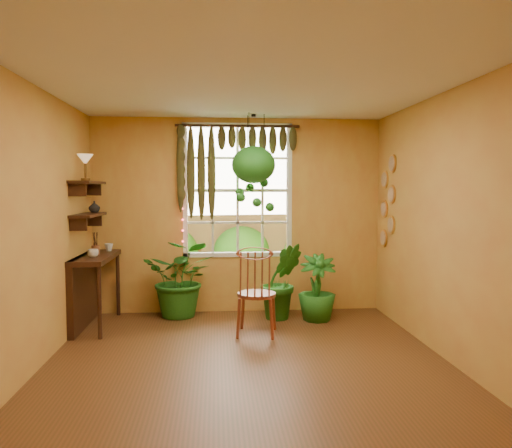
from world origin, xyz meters
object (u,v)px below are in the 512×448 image
(counter_ledge, at_px, (87,283))
(hanging_basket, at_px, (254,171))
(windsor_chair, at_px, (256,305))
(potted_plant_mid, at_px, (281,281))
(potted_plant_left, at_px, (182,278))

(counter_ledge, relative_size, hanging_basket, 0.92)
(windsor_chair, relative_size, hanging_basket, 0.94)
(potted_plant_mid, distance_m, hanging_basket, 1.50)
(counter_ledge, height_order, potted_plant_mid, potted_plant_mid)
(potted_plant_mid, bearing_deg, potted_plant_left, 170.16)
(counter_ledge, xyz_separation_m, potted_plant_mid, (2.46, 0.17, -0.05))
(potted_plant_left, distance_m, potted_plant_mid, 1.34)
(counter_ledge, relative_size, potted_plant_mid, 1.19)
(windsor_chair, distance_m, potted_plant_mid, 0.82)
(counter_ledge, bearing_deg, potted_plant_mid, 4.03)
(hanging_basket, bearing_deg, potted_plant_mid, -15.84)
(windsor_chair, height_order, hanging_basket, hanging_basket)
(windsor_chair, height_order, potted_plant_mid, windsor_chair)
(potted_plant_mid, height_order, hanging_basket, hanging_basket)
(counter_ledge, bearing_deg, windsor_chair, -14.47)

